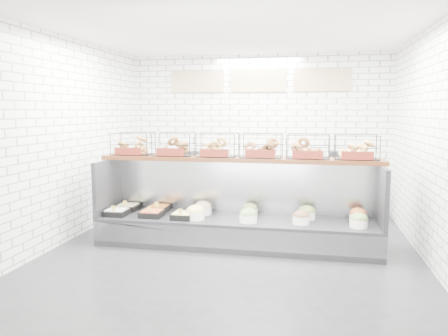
# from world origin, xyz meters

# --- Properties ---
(ground) EXTENTS (5.50, 5.50, 0.00)m
(ground) POSITION_xyz_m (0.00, 0.00, 0.00)
(ground) COLOR black
(ground) RESTS_ON ground
(room_shell) EXTENTS (5.02, 5.51, 3.01)m
(room_shell) POSITION_xyz_m (0.00, 0.60, 2.06)
(room_shell) COLOR white
(room_shell) RESTS_ON ground
(display_case) EXTENTS (4.00, 0.90, 1.20)m
(display_case) POSITION_xyz_m (-0.00, 0.34, 0.33)
(display_case) COLOR black
(display_case) RESTS_ON ground
(bagel_shelf) EXTENTS (4.10, 0.50, 0.40)m
(bagel_shelf) POSITION_xyz_m (-0.00, 0.52, 1.39)
(bagel_shelf) COLOR #3B1C0C
(bagel_shelf) RESTS_ON display_case
(prep_counter) EXTENTS (4.00, 0.60, 1.20)m
(prep_counter) POSITION_xyz_m (-0.00, 2.43, 0.47)
(prep_counter) COLOR #93969B
(prep_counter) RESTS_ON ground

